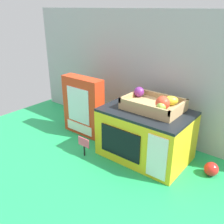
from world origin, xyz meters
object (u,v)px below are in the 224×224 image
(food_groups_crate, at_px, (155,104))
(loose_toy_apple, at_px, (211,169))
(price_sign, at_px, (84,144))
(cookie_set_box, at_px, (83,106))
(toy_microwave, at_px, (145,134))

(food_groups_crate, relative_size, loose_toy_apple, 4.24)
(food_groups_crate, relative_size, price_sign, 2.65)
(cookie_set_box, bearing_deg, toy_microwave, 1.23)
(toy_microwave, height_order, loose_toy_apple, toy_microwave)
(toy_microwave, relative_size, food_groups_crate, 1.56)
(toy_microwave, distance_m, loose_toy_apple, 0.33)
(toy_microwave, height_order, food_groups_crate, food_groups_crate)
(price_sign, bearing_deg, toy_microwave, 38.78)
(toy_microwave, bearing_deg, price_sign, -141.22)
(food_groups_crate, relative_size, cookie_set_box, 0.79)
(toy_microwave, distance_m, price_sign, 0.31)
(price_sign, xyz_separation_m, loose_toy_apple, (0.55, 0.24, -0.04))
(loose_toy_apple, bearing_deg, price_sign, -156.60)
(cookie_set_box, xyz_separation_m, price_sign, (0.17, -0.18, -0.10))
(toy_microwave, xyz_separation_m, cookie_set_box, (-0.41, -0.01, 0.04))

